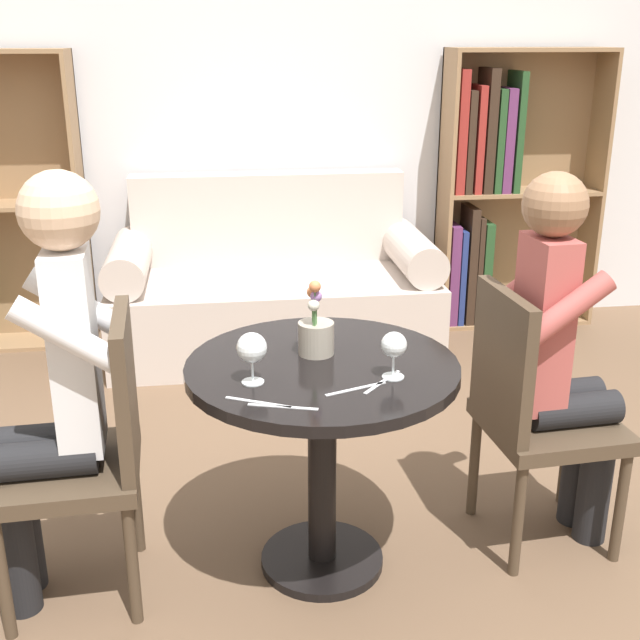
% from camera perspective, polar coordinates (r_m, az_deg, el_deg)
% --- Properties ---
extents(ground_plane, '(16.00, 16.00, 0.00)m').
position_cam_1_polar(ground_plane, '(2.76, 0.14, -16.87)').
color(ground_plane, brown).
extents(back_wall, '(5.20, 0.05, 2.70)m').
position_cam_1_polar(back_wall, '(4.60, -4.05, 15.99)').
color(back_wall, silver).
rests_on(back_wall, ground_plane).
extents(round_table, '(0.83, 0.83, 0.71)m').
position_cam_1_polar(round_table, '(2.47, 0.16, -6.64)').
color(round_table, black).
rests_on(round_table, ground_plane).
extents(couch, '(1.73, 0.80, 0.92)m').
position_cam_1_polar(couch, '(4.37, -3.34, 1.91)').
color(couch, beige).
rests_on(couch, ground_plane).
extents(bookshelf_right, '(0.91, 0.28, 1.57)m').
position_cam_1_polar(bookshelf_right, '(4.78, 12.39, 8.93)').
color(bookshelf_right, '#93704C').
rests_on(bookshelf_right, ground_plane).
extents(chair_left, '(0.44, 0.44, 0.90)m').
position_cam_1_polar(chair_left, '(2.49, -16.05, -8.70)').
color(chair_left, '#473828').
rests_on(chair_left, ground_plane).
extents(chair_right, '(0.45, 0.45, 0.90)m').
position_cam_1_polar(chair_right, '(2.71, 14.82, -6.09)').
color(chair_right, '#473828').
rests_on(chair_right, ground_plane).
extents(person_left, '(0.43, 0.35, 1.31)m').
position_cam_1_polar(person_left, '(2.40, -18.52, -4.26)').
color(person_left, black).
rests_on(person_left, ground_plane).
extents(person_right, '(0.43, 0.36, 1.26)m').
position_cam_1_polar(person_right, '(2.69, 16.79, -2.49)').
color(person_right, black).
rests_on(person_right, ground_plane).
extents(wine_glass_left, '(0.09, 0.09, 0.15)m').
position_cam_1_polar(wine_glass_left, '(2.24, -4.87, -2.09)').
color(wine_glass_left, white).
rests_on(wine_glass_left, round_table).
extents(wine_glass_right, '(0.07, 0.07, 0.14)m').
position_cam_1_polar(wine_glass_right, '(2.28, 5.28, -1.88)').
color(wine_glass_right, white).
rests_on(wine_glass_right, round_table).
extents(flower_vase, '(0.11, 0.11, 0.24)m').
position_cam_1_polar(flower_vase, '(2.45, -0.30, -0.90)').
color(flower_vase, '#9E9384').
rests_on(flower_vase, round_table).
extents(knife_left_setting, '(0.13, 0.15, 0.00)m').
position_cam_1_polar(knife_left_setting, '(2.28, 4.45, -4.41)').
color(knife_left_setting, silver).
rests_on(knife_left_setting, round_table).
extents(fork_left_setting, '(0.18, 0.07, 0.00)m').
position_cam_1_polar(fork_left_setting, '(2.24, 2.56, -4.91)').
color(fork_left_setting, silver).
rests_on(fork_left_setting, round_table).
extents(knife_right_setting, '(0.17, 0.10, 0.00)m').
position_cam_1_polar(knife_right_setting, '(2.16, -4.41, -5.85)').
color(knife_right_setting, silver).
rests_on(knife_right_setting, round_table).
extents(fork_right_setting, '(0.18, 0.07, 0.00)m').
position_cam_1_polar(fork_right_setting, '(2.13, -2.66, -6.19)').
color(fork_right_setting, silver).
rests_on(fork_right_setting, round_table).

